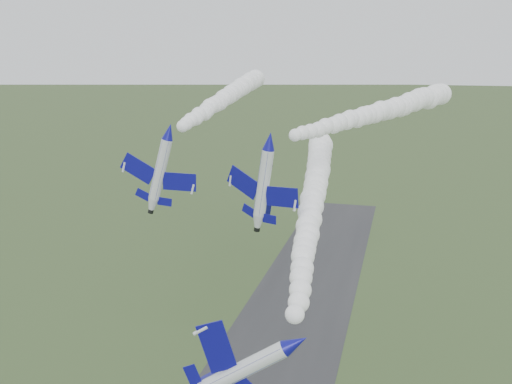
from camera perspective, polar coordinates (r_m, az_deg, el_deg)
jet_lead at (r=48.21m, az=4.02°, el=-14.88°), size 5.65×12.32×8.79m
smoke_trail_jet_lead at (r=86.79m, az=5.81°, el=-0.11°), size 19.00×77.23×4.75m
jet_pair_left at (r=79.30m, az=-8.72°, el=6.00°), size 10.83×13.40×4.11m
smoke_trail_jet_pair_left at (r=117.90m, az=-2.69°, el=9.65°), size 9.70×73.35×4.51m
jet_pair_right at (r=74.96m, az=1.31°, el=5.13°), size 11.73×13.63×3.83m
smoke_trail_jet_pair_right at (r=103.17m, az=12.49°, el=7.91°), size 26.36×55.52×4.47m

